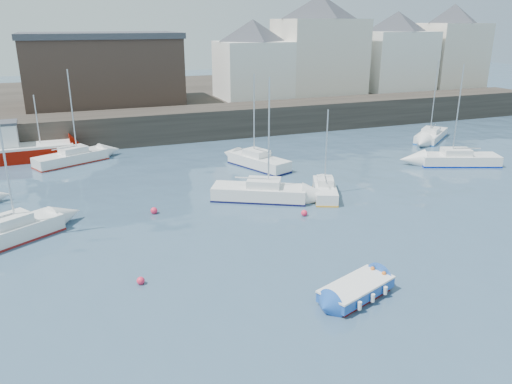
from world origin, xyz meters
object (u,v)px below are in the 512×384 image
object	(u,v)px
sailboat_g	(431,135)
sailboat_h	(71,158)
sailboat_c	(325,190)
sailboat_f	(259,161)
sailboat_b	(260,192)
buoy_mid	(304,216)
blue_dinghy	(356,290)
sailboat_d	(459,159)
buoy_far	(154,214)
sailboat_a	(7,233)
fishing_boat	(18,148)
buoy_near	(141,284)

from	to	relation	value
sailboat_g	sailboat_h	world-z (taller)	sailboat_g
sailboat_c	sailboat_f	size ratio (longest dim) A/B	0.78
sailboat_b	buoy_mid	distance (m)	4.10
sailboat_f	buoy_mid	bearing A→B (deg)	-96.68
blue_dinghy	sailboat_d	bearing A→B (deg)	38.18
buoy_mid	buoy_far	bearing A→B (deg)	156.57
sailboat_b	sailboat_c	world-z (taller)	sailboat_b
sailboat_b	sailboat_h	distance (m)	18.44
sailboat_g	buoy_far	size ratio (longest dim) A/B	18.46
sailboat_a	sailboat_c	bearing A→B (deg)	1.63
blue_dinghy	fishing_boat	distance (m)	33.92
blue_dinghy	fishing_boat	bearing A→B (deg)	116.55
sailboat_d	buoy_near	size ratio (longest dim) A/B	22.26
sailboat_b	buoy_far	size ratio (longest dim) A/B	18.95
blue_dinghy	sailboat_b	world-z (taller)	sailboat_b
sailboat_a	buoy_near	world-z (taller)	sailboat_a
sailboat_b	sailboat_c	distance (m)	4.59
sailboat_d	buoy_mid	distance (m)	18.35
blue_dinghy	buoy_mid	size ratio (longest dim) A/B	9.90
blue_dinghy	fishing_boat	world-z (taller)	fishing_boat
sailboat_d	fishing_boat	bearing A→B (deg)	156.78
blue_dinghy	buoy_near	xyz separation A→B (m)	(-8.64, 4.60, -0.39)
sailboat_b	blue_dinghy	bearing A→B (deg)	-93.10
blue_dinghy	sailboat_a	distance (m)	18.90
fishing_boat	sailboat_c	xyz separation A→B (m)	(20.38, -17.91, -0.62)
fishing_boat	sailboat_f	size ratio (longest dim) A/B	1.12
sailboat_a	buoy_mid	world-z (taller)	sailboat_a
sailboat_f	buoy_near	distance (m)	20.21
fishing_boat	sailboat_g	bearing A→B (deg)	-9.24
buoy_mid	sailboat_a	bearing A→B (deg)	172.31
sailboat_c	blue_dinghy	bearing A→B (deg)	-112.78
sailboat_c	sailboat_g	distance (m)	21.90
sailboat_g	blue_dinghy	bearing A→B (deg)	-134.78
sailboat_b	sailboat_h	world-z (taller)	sailboat_b
sailboat_b	sailboat_g	size ratio (longest dim) A/B	1.03
fishing_boat	sailboat_b	distance (m)	23.25
sailboat_a	sailboat_f	xyz separation A→B (m)	(18.24, 8.87, -0.01)
sailboat_b	sailboat_g	distance (m)	25.42
sailboat_g	sailboat_h	xyz separation A→B (m)	(-34.72, 3.68, 0.06)
sailboat_a	sailboat_d	xyz separation A→B (m)	(34.32, 3.56, -0.04)
sailboat_b	sailboat_f	size ratio (longest dim) A/B	1.08
sailboat_f	sailboat_g	world-z (taller)	sailboat_g
blue_dinghy	sailboat_f	size ratio (longest dim) A/B	0.52
sailboat_a	sailboat_h	world-z (taller)	sailboat_h
fishing_boat	buoy_far	bearing A→B (deg)	-62.90
sailboat_b	buoy_mid	xyz separation A→B (m)	(1.50, -3.78, -0.53)
sailboat_c	buoy_far	world-z (taller)	sailboat_c
sailboat_c	sailboat_g	xyz separation A→B (m)	(18.59, 11.57, -0.00)
fishing_boat	sailboat_g	size ratio (longest dim) A/B	1.07
sailboat_d	sailboat_h	size ratio (longest dim) A/B	1.06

